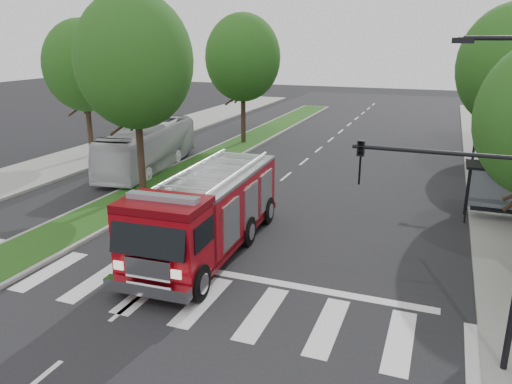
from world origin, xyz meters
TOP-DOWN VIEW (x-y plane):
  - ground at (0.00, 0.00)m, footprint 140.00×140.00m
  - sidewalk_left at (-14.50, 10.00)m, footprint 5.00×80.00m
  - median at (-6.00, 18.00)m, footprint 3.00×50.00m
  - bus_shelter at (11.20, 8.15)m, footprint 3.20×1.60m
  - tree_right_far at (11.50, 24.00)m, footprint 5.00×5.00m
  - tree_median_near at (-6.00, 6.00)m, footprint 5.80×5.80m
  - tree_median_far at (-6.00, 20.00)m, footprint 5.60×5.60m
  - tree_left_mid at (-14.00, 12.00)m, footprint 5.20×5.20m
  - streetlight_right_near at (9.61, -3.50)m, footprint 4.08×0.22m
  - streetlight_right_far at (10.35, 20.00)m, footprint 2.11×0.20m
  - fire_engine at (0.44, 0.63)m, footprint 3.23×9.50m
  - city_bus at (-8.50, 10.59)m, footprint 3.84×10.45m

SIDE VIEW (x-z plane):
  - ground at x=0.00m, z-range 0.00..0.00m
  - sidewalk_left at x=-14.50m, z-range 0.00..0.15m
  - median at x=-6.00m, z-range 0.00..0.16m
  - city_bus at x=-8.50m, z-range 0.00..2.85m
  - fire_engine at x=0.44m, z-range -0.07..3.19m
  - bus_shelter at x=11.20m, z-range 0.73..3.34m
  - streetlight_right_far at x=10.35m, z-range 0.48..8.48m
  - streetlight_right_near at x=9.61m, z-range 0.67..8.67m
  - tree_right_far at x=11.50m, z-range 1.47..10.20m
  - tree_left_mid at x=-14.00m, z-range 1.58..10.74m
  - tree_median_far at x=-6.00m, z-range 1.63..11.35m
  - tree_median_near at x=-6.00m, z-range 1.73..11.89m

